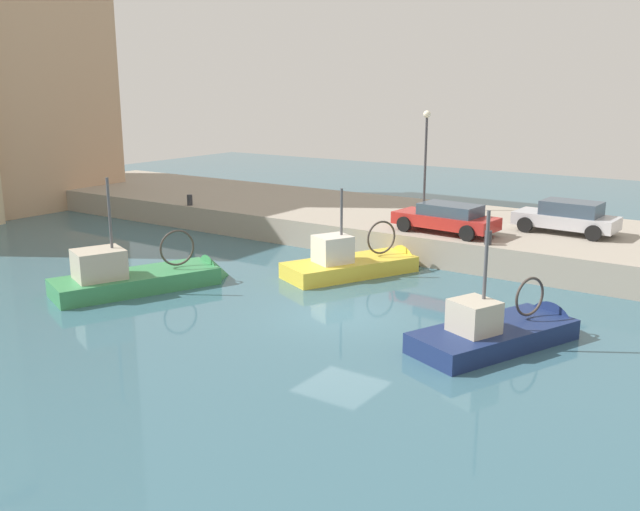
{
  "coord_description": "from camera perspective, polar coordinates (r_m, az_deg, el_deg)",
  "views": [
    {
      "loc": [
        -18.07,
        -11.53,
        7.26
      ],
      "look_at": [
        2.23,
        2.38,
        1.2
      ],
      "focal_mm": 39.18,
      "sensor_mm": 36.0,
      "label": 1
    }
  ],
  "objects": [
    {
      "name": "mooring_bollard_north",
      "position": [
        36.49,
        -10.59,
        4.48
      ],
      "size": [
        0.28,
        0.28,
        0.55
      ],
      "primitive_type": "cylinder",
      "color": "#2D2D33",
      "rests_on": "quay_wall"
    },
    {
      "name": "water_surface",
      "position": [
        22.63,
        1.8,
        -4.88
      ],
      "size": [
        80.0,
        80.0,
        0.0
      ],
      "primitive_type": "plane",
      "color": "#386070",
      "rests_on": "ground"
    },
    {
      "name": "fishing_boat_yellow",
      "position": [
        27.52,
        3.18,
        -1.19
      ],
      "size": [
        6.26,
        4.29,
        4.32
      ],
      "color": "gold",
      "rests_on": "ground"
    },
    {
      "name": "quay_streetlamp",
      "position": [
        34.64,
        8.65,
        9.04
      ],
      "size": [
        0.36,
        0.36,
        4.83
      ],
      "color": "#38383D",
      "rests_on": "quay_wall"
    },
    {
      "name": "fishing_boat_green",
      "position": [
        26.25,
        -14.1,
        -2.28
      ],
      "size": [
        6.85,
        4.29,
        5.06
      ],
      "color": "#388951",
      "rests_on": "ground"
    },
    {
      "name": "fishing_boat_navy",
      "position": [
        20.93,
        14.8,
        -6.63
      ],
      "size": [
        6.1,
        3.98,
        4.86
      ],
      "color": "navy",
      "rests_on": "ground"
    },
    {
      "name": "parked_car_red",
      "position": [
        29.54,
        10.3,
        3.06
      ],
      "size": [
        2.18,
        4.45,
        1.24
      ],
      "color": "red",
      "rests_on": "quay_wall"
    },
    {
      "name": "quay_wall",
      "position": [
        32.43,
        12.85,
        1.63
      ],
      "size": [
        9.0,
        56.0,
        1.2
      ],
      "primitive_type": "cube",
      "color": "#9E9384",
      "rests_on": "ground"
    },
    {
      "name": "mooring_bollard_mid",
      "position": [
        27.76,
        13.57,
        1.42
      ],
      "size": [
        0.28,
        0.28,
        0.55
      ],
      "primitive_type": "cylinder",
      "color": "#2D2D33",
      "rests_on": "quay_wall"
    },
    {
      "name": "parked_car_silver",
      "position": [
        30.76,
        19.56,
        3.0
      ],
      "size": [
        2.05,
        4.19,
        1.37
      ],
      "color": "#B7B7BC",
      "rests_on": "quay_wall"
    }
  ]
}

